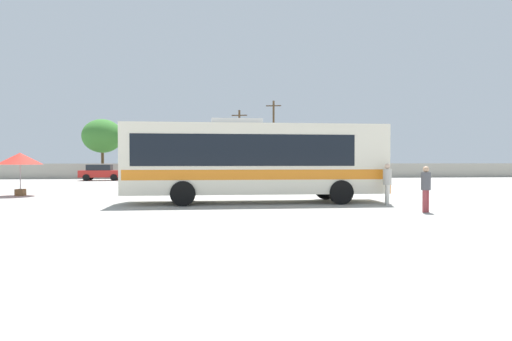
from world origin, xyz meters
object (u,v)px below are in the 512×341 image
object	(u,v)px
passenger_waiting_on_apron	(426,186)
parked_car_leftmost_red	(101,172)
vendor_umbrella_near_gate_red	(20,159)
roadside_tree_midleft	(151,144)
coach_bus_cream_orange	(253,158)
attendant_by_bus_door	(387,181)
parked_car_second_white	(168,173)
roadside_tree_right	(282,148)
utility_pole_far	(274,137)
roadside_tree_left	(102,136)
utility_pole_near	(239,142)
roadside_tree_midright	(257,143)

from	to	relation	value
passenger_waiting_on_apron	parked_car_leftmost_red	world-z (taller)	passenger_waiting_on_apron
vendor_umbrella_near_gate_red	roadside_tree_midleft	bearing A→B (deg)	82.80
roadside_tree_midleft	coach_bus_cream_orange	bearing A→B (deg)	-75.18
attendant_by_bus_door	parked_car_second_white	size ratio (longest dim) A/B	0.43
parked_car_second_white	roadside_tree_right	distance (m)	17.21
utility_pole_far	coach_bus_cream_orange	bearing A→B (deg)	-100.18
utility_pole_far	passenger_waiting_on_apron	bearing A→B (deg)	-89.83
parked_car_leftmost_red	passenger_waiting_on_apron	bearing A→B (deg)	-57.53
attendant_by_bus_door	roadside_tree_left	xyz separation A→B (m)	(-19.58, 33.74, 3.75)
utility_pole_near	roadside_tree_right	size ratio (longest dim) A/B	1.52
coach_bus_cream_orange	roadside_tree_midright	size ratio (longest dim) A/B	1.92
roadside_tree_right	roadside_tree_midleft	bearing A→B (deg)	-171.23
passenger_waiting_on_apron	parked_car_second_white	xyz separation A→B (m)	(-11.76, 28.64, -0.19)
passenger_waiting_on_apron	roadside_tree_midleft	world-z (taller)	roadside_tree_midleft
passenger_waiting_on_apron	parked_car_leftmost_red	bearing A→B (deg)	122.47
vendor_umbrella_near_gate_red	utility_pole_far	distance (m)	32.23
roadside_tree_right	attendant_by_bus_door	bearing A→B (deg)	-92.72
utility_pole_near	roadside_tree_midright	xyz separation A→B (m)	(2.26, 2.05, 0.04)
utility_pole_near	roadside_tree_midleft	bearing A→B (deg)	171.23
roadside_tree_midright	roadside_tree_midleft	bearing A→B (deg)	-177.79
parked_car_second_white	utility_pole_far	size ratio (longest dim) A/B	0.45
roadside_tree_midleft	parked_car_second_white	bearing A→B (deg)	-71.95
vendor_umbrella_near_gate_red	roadside_tree_left	bearing A→B (deg)	94.27
passenger_waiting_on_apron	parked_car_second_white	bearing A→B (deg)	112.32
parked_car_second_white	roadside_tree_right	xyz separation A→B (m)	(13.20, 10.68, 2.85)
coach_bus_cream_orange	utility_pole_far	xyz separation A→B (m)	(5.74, 31.98, 2.74)
vendor_umbrella_near_gate_red	utility_pole_far	xyz separation A→B (m)	(17.77, 26.75, 2.76)
parked_car_leftmost_red	parked_car_second_white	size ratio (longest dim) A/B	1.01
roadside_tree_left	roadside_tree_midleft	size ratio (longest dim) A/B	1.27
roadside_tree_right	passenger_waiting_on_apron	bearing A→B (deg)	-92.10
passenger_waiting_on_apron	vendor_umbrella_near_gate_red	xyz separation A→B (m)	(-17.88, 9.64, 1.01)
attendant_by_bus_door	roadside_tree_midleft	xyz separation A→B (m)	(-14.14, 34.14, 2.83)
attendant_by_bus_door	vendor_umbrella_near_gate_red	world-z (taller)	vendor_umbrella_near_gate_red
roadside_tree_right	roadside_tree_left	bearing A→B (deg)	-172.39
roadside_tree_midleft	roadside_tree_right	xyz separation A→B (m)	(15.88, 2.45, -0.22)
parked_car_leftmost_red	utility_pole_far	size ratio (longest dim) A/B	0.46
utility_pole_near	coach_bus_cream_orange	bearing A→B (deg)	-92.94
attendant_by_bus_door	vendor_umbrella_near_gate_red	distance (m)	18.91
passenger_waiting_on_apron	parked_car_leftmost_red	size ratio (longest dim) A/B	0.40
attendant_by_bus_door	roadside_tree_midleft	bearing A→B (deg)	112.50
attendant_by_bus_door	parked_car_second_white	xyz separation A→B (m)	(-11.46, 25.91, -0.24)
roadside_tree_midleft	roadside_tree_midright	bearing A→B (deg)	2.21
coach_bus_cream_orange	roadside_tree_midright	bearing A→B (deg)	83.34
coach_bus_cream_orange	roadside_tree_left	size ratio (longest dim) A/B	1.73
vendor_umbrella_near_gate_red	parked_car_leftmost_red	bearing A→B (deg)	90.84
passenger_waiting_on_apron	utility_pole_near	distance (m)	35.69
passenger_waiting_on_apron	roadside_tree_midleft	xyz separation A→B (m)	(-14.44, 36.86, 2.88)
parked_car_second_white	roadside_tree_midright	size ratio (longest dim) A/B	0.68
parked_car_leftmost_red	roadside_tree_right	world-z (taller)	roadside_tree_right
attendant_by_bus_door	roadside_tree_midright	xyz separation A→B (m)	(-1.71, 34.62, 3.11)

